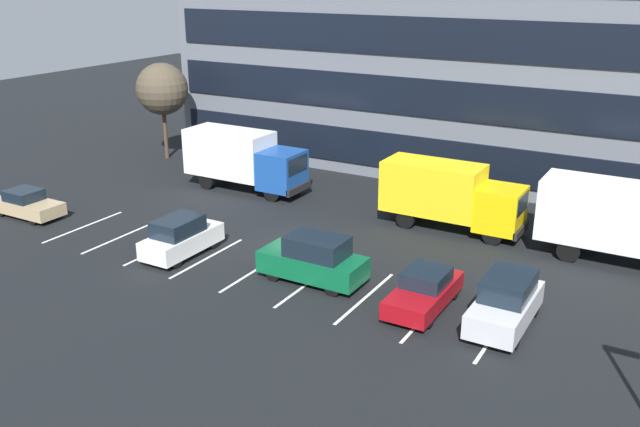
# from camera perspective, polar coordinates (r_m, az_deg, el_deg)

# --- Properties ---
(ground_plane) EXTENTS (120.00, 120.00, 0.00)m
(ground_plane) POSITION_cam_1_polar(r_m,az_deg,el_deg) (34.57, -1.92, -2.58)
(ground_plane) COLOR black
(office_building) EXTENTS (35.45, 11.18, 14.40)m
(office_building) POSITION_cam_1_polar(r_m,az_deg,el_deg) (48.52, 9.53, 12.43)
(office_building) COLOR slate
(office_building) RESTS_ON ground_plane
(lot_markings) EXTENTS (22.54, 5.40, 0.01)m
(lot_markings) POSITION_cam_1_polar(r_m,az_deg,el_deg) (31.86, -5.32, -4.66)
(lot_markings) COLOR silver
(lot_markings) RESTS_ON ground_plane
(box_truck_blue) EXTENTS (7.83, 2.59, 3.63)m
(box_truck_blue) POSITION_cam_1_polar(r_m,az_deg,el_deg) (42.89, -6.38, 4.61)
(box_truck_blue) COLOR #194799
(box_truck_blue) RESTS_ON ground_plane
(box_truck_orange) EXTENTS (8.05, 2.67, 3.73)m
(box_truck_orange) POSITION_cam_1_polar(r_m,az_deg,el_deg) (34.76, 23.89, -0.50)
(box_truck_orange) COLOR #D85914
(box_truck_orange) RESTS_ON ground_plane
(box_truck_yellow_all) EXTENTS (7.47, 2.47, 3.46)m
(box_truck_yellow_all) POSITION_cam_1_polar(r_m,az_deg,el_deg) (36.66, 10.65, 1.63)
(box_truck_yellow_all) COLOR yellow
(box_truck_yellow_all) RESTS_ON ground_plane
(suv_white) EXTENTS (1.80, 4.25, 1.92)m
(suv_white) POSITION_cam_1_polar(r_m,az_deg,el_deg) (33.66, -11.40, -1.91)
(suv_white) COLOR white
(suv_white) RESTS_ON ground_plane
(suv_silver) EXTENTS (1.91, 4.50, 2.04)m
(suv_silver) POSITION_cam_1_polar(r_m,az_deg,el_deg) (27.57, 15.08, -7.09)
(suv_silver) COLOR silver
(suv_silver) RESTS_ON ground_plane
(sedan_maroon) EXTENTS (1.86, 4.44, 1.59)m
(sedan_maroon) POSITION_cam_1_polar(r_m,az_deg,el_deg) (28.38, 8.59, -6.32)
(sedan_maroon) COLOR maroon
(sedan_maroon) RESTS_ON ground_plane
(sedan_tan) EXTENTS (4.23, 1.77, 1.51)m
(sedan_tan) POSITION_cam_1_polar(r_m,az_deg,el_deg) (41.53, -23.03, 0.72)
(sedan_tan) COLOR tan
(sedan_tan) RESTS_ON ground_plane
(suv_forest) EXTENTS (4.69, 1.99, 2.12)m
(suv_forest) POSITION_cam_1_polar(r_m,az_deg,el_deg) (30.25, -0.51, -3.82)
(suv_forest) COLOR #0C5933
(suv_forest) RESTS_ON ground_plane
(bare_tree) EXTENTS (3.65, 3.65, 6.83)m
(bare_tree) POSITION_cam_1_polar(r_m,az_deg,el_deg) (50.60, -12.90, 9.96)
(bare_tree) COLOR #473323
(bare_tree) RESTS_ON ground_plane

